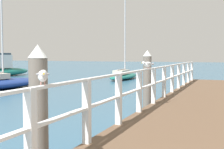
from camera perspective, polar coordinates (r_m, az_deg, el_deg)
pier_deck at (r=10.12m, az=16.29°, el=-6.22°), size 2.83×18.48×0.41m
pier_railing at (r=10.23m, az=8.93°, el=-1.00°), size 0.12×17.00×1.12m
dock_piling_near at (r=4.68m, az=-13.71°, el=-7.21°), size 0.29×0.29×2.09m
dock_piling_far at (r=10.20m, az=6.68°, el=-1.22°), size 0.29×0.29×2.09m
seagull_foreground at (r=4.03m, az=-12.98°, el=-0.14°), size 0.33×0.41×0.21m
seagull_background at (r=8.80m, az=6.79°, el=1.99°), size 0.28×0.43×0.21m
boat_3 at (r=28.64m, az=-20.22°, el=1.06°), size 2.46×6.04×2.09m
boat_6 at (r=23.60m, az=2.21°, el=-0.13°), size 1.39×4.90×6.58m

